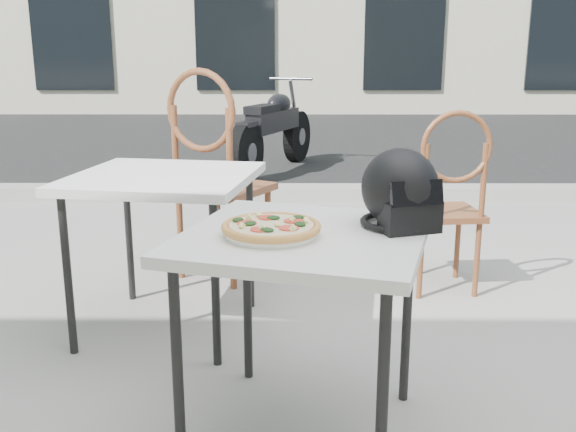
{
  "coord_description": "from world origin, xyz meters",
  "views": [
    {
      "loc": [
        -0.58,
        -2.4,
        1.22
      ],
      "look_at": [
        -0.59,
        -0.49,
        0.74
      ],
      "focal_mm": 40.0,
      "sensor_mm": 36.0,
      "label": 1
    }
  ],
  "objects_px": {
    "plate": "(271,233)",
    "cafe_chair_main": "(448,193)",
    "helmet": "(401,193)",
    "motorcycle": "(274,131)",
    "cafe_chair_side": "(214,165)",
    "cafe_table_main": "(304,251)",
    "pizza": "(271,226)",
    "cafe_table_side": "(163,188)"
  },
  "relations": [
    {
      "from": "pizza",
      "to": "cafe_chair_side",
      "type": "xyz_separation_m",
      "value": [
        -0.35,
        1.55,
        -0.08
      ]
    },
    {
      "from": "cafe_table_main",
      "to": "motorcycle",
      "type": "bearing_deg",
      "value": 92.55
    },
    {
      "from": "cafe_chair_main",
      "to": "cafe_table_side",
      "type": "xyz_separation_m",
      "value": [
        -1.36,
        -0.46,
        0.12
      ]
    },
    {
      "from": "plate",
      "to": "helmet",
      "type": "xyz_separation_m",
      "value": [
        0.4,
        0.11,
        0.1
      ]
    },
    {
      "from": "pizza",
      "to": "helmet",
      "type": "relative_size",
      "value": 1.18
    },
    {
      "from": "plate",
      "to": "cafe_chair_main",
      "type": "height_order",
      "value": "cafe_chair_main"
    },
    {
      "from": "cafe_chair_main",
      "to": "cafe_chair_side",
      "type": "xyz_separation_m",
      "value": [
        -1.21,
        0.22,
        0.11
      ]
    },
    {
      "from": "cafe_table_main",
      "to": "cafe_chair_side",
      "type": "height_order",
      "value": "cafe_chair_side"
    },
    {
      "from": "pizza",
      "to": "cafe_chair_main",
      "type": "bearing_deg",
      "value": 57.21
    },
    {
      "from": "cafe_chair_side",
      "to": "cafe_chair_main",
      "type": "bearing_deg",
      "value": -160.4
    },
    {
      "from": "pizza",
      "to": "cafe_table_side",
      "type": "height_order",
      "value": "pizza"
    },
    {
      "from": "cafe_table_main",
      "to": "helmet",
      "type": "height_order",
      "value": "helmet"
    },
    {
      "from": "helmet",
      "to": "cafe_chair_main",
      "type": "height_order",
      "value": "cafe_chair_main"
    },
    {
      "from": "plate",
      "to": "pizza",
      "type": "bearing_deg",
      "value": 89.23
    },
    {
      "from": "cafe_table_main",
      "to": "plate",
      "type": "height_order",
      "value": "plate"
    },
    {
      "from": "cafe_table_main",
      "to": "cafe_table_side",
      "type": "bearing_deg",
      "value": 125.65
    },
    {
      "from": "cafe_table_main",
      "to": "helmet",
      "type": "bearing_deg",
      "value": 12.69
    },
    {
      "from": "cafe_table_main",
      "to": "pizza",
      "type": "relative_size",
      "value": 2.41
    },
    {
      "from": "cafe_table_side",
      "to": "cafe_chair_side",
      "type": "height_order",
      "value": "cafe_chair_side"
    },
    {
      "from": "pizza",
      "to": "motorcycle",
      "type": "height_order",
      "value": "motorcycle"
    },
    {
      "from": "plate",
      "to": "cafe_chair_side",
      "type": "distance_m",
      "value": 1.59
    },
    {
      "from": "motorcycle",
      "to": "cafe_table_side",
      "type": "bearing_deg",
      "value": -73.58
    },
    {
      "from": "cafe_table_main",
      "to": "cafe_chair_side",
      "type": "relative_size",
      "value": 0.78
    },
    {
      "from": "cafe_table_main",
      "to": "cafe_chair_main",
      "type": "distance_m",
      "value": 1.5
    },
    {
      "from": "plate",
      "to": "cafe_table_side",
      "type": "height_order",
      "value": "cafe_table_side"
    },
    {
      "from": "pizza",
      "to": "cafe_table_side",
      "type": "bearing_deg",
      "value": 119.64
    },
    {
      "from": "pizza",
      "to": "cafe_table_main",
      "type": "bearing_deg",
      "value": 23.23
    },
    {
      "from": "cafe_chair_main",
      "to": "cafe_chair_side",
      "type": "relative_size",
      "value": 0.83
    },
    {
      "from": "cafe_table_main",
      "to": "motorcycle",
      "type": "distance_m",
      "value": 4.92
    },
    {
      "from": "pizza",
      "to": "cafe_chair_main",
      "type": "xyz_separation_m",
      "value": [
        0.86,
        1.33,
        -0.18
      ]
    },
    {
      "from": "plate",
      "to": "pizza",
      "type": "relative_size",
      "value": 1.01
    },
    {
      "from": "cafe_chair_side",
      "to": "motorcycle",
      "type": "bearing_deg",
      "value": -64.25
    },
    {
      "from": "pizza",
      "to": "helmet",
      "type": "height_order",
      "value": "helmet"
    },
    {
      "from": "helmet",
      "to": "motorcycle",
      "type": "bearing_deg",
      "value": 78.36
    },
    {
      "from": "cafe_table_side",
      "to": "plate",
      "type": "bearing_deg",
      "value": -60.36
    },
    {
      "from": "pizza",
      "to": "cafe_chair_side",
      "type": "relative_size",
      "value": 0.32
    },
    {
      "from": "cafe_table_main",
      "to": "helmet",
      "type": "xyz_separation_m",
      "value": [
        0.31,
        0.07,
        0.17
      ]
    },
    {
      "from": "helmet",
      "to": "cafe_chair_main",
      "type": "distance_m",
      "value": 1.33
    },
    {
      "from": "helmet",
      "to": "motorcycle",
      "type": "xyz_separation_m",
      "value": [
        -0.52,
        4.84,
        -0.37
      ]
    },
    {
      "from": "pizza",
      "to": "cafe_chair_side",
      "type": "bearing_deg",
      "value": 102.86
    },
    {
      "from": "pizza",
      "to": "cafe_table_side",
      "type": "xyz_separation_m",
      "value": [
        -0.5,
        0.87,
        -0.06
      ]
    },
    {
      "from": "plate",
      "to": "cafe_chair_main",
      "type": "xyz_separation_m",
      "value": [
        0.86,
        1.34,
        -0.16
      ]
    }
  ]
}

